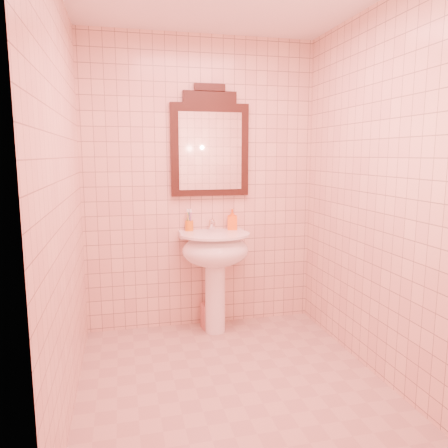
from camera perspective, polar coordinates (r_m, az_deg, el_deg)
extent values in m
plane|color=tan|center=(3.11, 1.09, -20.10)|extent=(2.20, 2.20, 0.00)
cube|color=beige|center=(3.80, -2.98, 5.07)|extent=(2.00, 0.02, 2.50)
cylinder|color=white|center=(3.77, -1.16, -8.92)|extent=(0.17, 0.17, 0.70)
ellipsoid|color=white|center=(3.65, -1.12, -3.48)|extent=(0.56, 0.46, 0.28)
cube|color=white|center=(3.79, -1.65, -1.26)|extent=(0.56, 0.15, 0.05)
cylinder|color=white|center=(3.63, -1.12, -1.40)|extent=(0.58, 0.58, 0.02)
cylinder|color=white|center=(3.78, -1.65, -0.14)|extent=(0.04, 0.04, 0.09)
cylinder|color=white|center=(3.72, -1.48, 0.26)|extent=(0.02, 0.10, 0.02)
cylinder|color=white|center=(3.67, -1.32, -0.16)|extent=(0.02, 0.02, 0.04)
cube|color=white|center=(3.78, -1.69, 0.71)|extent=(0.02, 0.07, 0.01)
cube|color=black|center=(3.78, -1.85, 9.63)|extent=(0.67, 0.05, 0.78)
cube|color=black|center=(3.81, -1.89, 16.23)|extent=(0.45, 0.05, 0.10)
cube|color=black|center=(3.82, -1.89, 17.36)|extent=(0.26, 0.05, 0.06)
cube|color=white|center=(3.75, -1.76, 9.48)|extent=(0.54, 0.01, 0.65)
cylinder|color=orange|center=(3.76, -4.57, -0.24)|extent=(0.07, 0.07, 0.09)
cylinder|color=silver|center=(3.76, -4.34, 0.33)|extent=(0.01, 0.01, 0.16)
cylinder|color=#338CD8|center=(3.77, -4.49, 0.36)|extent=(0.01, 0.01, 0.16)
cylinder|color=#E5334C|center=(3.77, -4.73, 0.35)|extent=(0.01, 0.01, 0.16)
cylinder|color=#3FBF59|center=(3.75, -4.82, 0.32)|extent=(0.01, 0.01, 0.16)
cylinder|color=#D8CC4C|center=(3.74, -4.67, 0.29)|extent=(0.01, 0.01, 0.16)
cylinder|color=purple|center=(3.74, -4.42, 0.30)|extent=(0.01, 0.01, 0.16)
imported|color=orange|center=(3.81, 1.08, 0.61)|extent=(0.10, 0.10, 0.18)
cube|color=#C77675|center=(3.93, -1.52, -11.86)|extent=(0.19, 0.14, 0.22)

